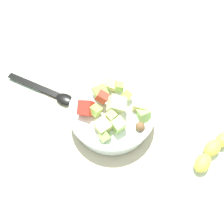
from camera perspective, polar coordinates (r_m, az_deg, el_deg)
ground_plane at (r=0.65m, az=-0.60°, el=-1.10°), size 2.40×2.40×0.00m
placemat at (r=0.65m, az=-0.60°, el=-0.98°), size 0.44×0.35×0.01m
salad_bowl at (r=0.61m, az=0.03°, el=-0.29°), size 0.23×0.23×0.11m
serving_spoon at (r=0.70m, az=-14.95°, el=4.72°), size 0.23×0.05×0.01m
banana_whole at (r=0.65m, az=23.92°, el=-8.73°), size 0.10×0.15×0.04m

